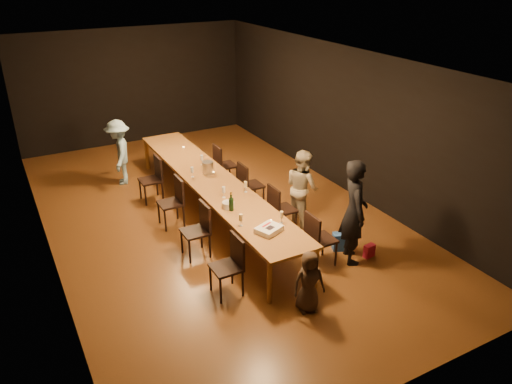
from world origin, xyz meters
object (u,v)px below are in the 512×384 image
woman_birthday (354,212)px  champagne_bottle (231,201)px  chair_left_3 (150,180)px  birthday_cake (269,229)px  man_blue (119,152)px  chair_left_0 (226,267)px  chair_right_1 (283,209)px  chair_right_0 (321,239)px  chair_right_2 (251,185)px  child (309,282)px  ice_bucket (208,168)px  woman_tan (302,187)px  table (212,182)px  chair_left_2 (170,203)px  chair_left_1 (195,231)px  plate_stack (228,205)px  chair_right_3 (226,165)px

woman_birthday → champagne_bottle: bearing=75.6°
chair_left_3 → birthday_cake: size_ratio=2.00×
man_blue → chair_left_0: bearing=19.8°
chair_right_1 → champagne_bottle: size_ratio=2.73×
chair_left_0 → champagne_bottle: size_ratio=2.73×
chair_right_0 → chair_right_1: 1.20m
chair_right_2 → child: size_ratio=0.99×
chair_left_3 → ice_bucket: size_ratio=3.87×
champagne_bottle → woman_tan: bearing=9.5°
man_blue → chair_right_1: bearing=45.4°
table → birthday_cake: birthday_cake is taller
chair_left_0 → chair_left_2: 2.40m
chair_left_2 → ice_bucket: bearing=-70.2°
chair_left_3 → chair_right_1: bearing=-144.7°
chair_right_2 → chair_left_1: 2.08m
chair_left_2 → man_blue: man_blue is taller
chair_right_2 → child: (-0.84, -3.29, 0.00)m
table → woman_birthday: bearing=-61.6°
woman_tan → plate_stack: size_ratio=7.13×
plate_stack → champagne_bottle: 0.15m
chair_left_0 → ice_bucket: size_ratio=3.87×
chair_left_3 → chair_right_0: bearing=-154.7°
chair_left_0 → plate_stack: (0.62, 1.19, 0.34)m
woman_tan → man_blue: size_ratio=1.00×
table → chair_left_1: (-0.85, -1.20, -0.24)m
chair_left_0 → chair_left_3: (0.00, 3.60, 0.00)m
child → plate_stack: bearing=109.9°
table → chair_left_1: bearing=-125.3°
chair_left_0 → ice_bucket: 2.91m
chair_right_0 → plate_stack: 1.65m
table → woman_tan: woman_tan is taller
chair_left_2 → birthday_cake: size_ratio=2.00×
chair_right_1 → chair_right_2: size_ratio=1.00×
chair_right_3 → chair_left_2: 2.08m
plate_stack → chair_right_2: bearing=48.1°
champagne_bottle → child: bearing=-83.3°
woman_birthday → champagne_bottle: 2.01m
chair_left_2 → man_blue: size_ratio=0.64×
chair_right_3 → plate_stack: (-1.08, -2.41, 0.34)m
chair_right_0 → chair_right_2: size_ratio=1.00×
chair_left_1 → chair_left_2: (0.00, 1.20, 0.00)m
chair_left_0 → ice_bucket: ice_bucket is taller
chair_right_1 → table: bearing=-144.7°
woman_tan → chair_right_2: bearing=23.4°
man_blue → plate_stack: size_ratio=7.14×
ice_bucket → chair_left_3: bearing=136.4°
chair_right_2 → chair_left_0: bearing=-35.3°
woman_tan → child: 2.63m
table → plate_stack: 1.23m
chair_right_1 → chair_right_3: 2.40m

